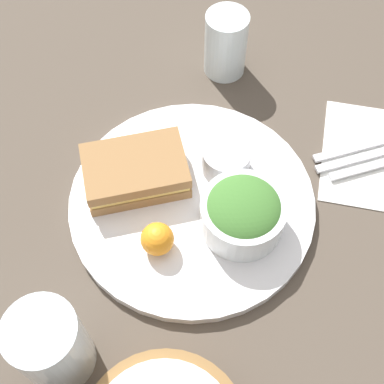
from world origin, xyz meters
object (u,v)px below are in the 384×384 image
(water_glass, at_px, (225,44))
(spoon, at_px, (381,164))
(drink_glass, at_px, (51,346))
(sandwich, at_px, (136,171))
(salad_bowl, at_px, (243,213))
(fork, at_px, (369,145))
(plate, at_px, (192,202))
(dressing_cup, at_px, (226,160))
(knife, at_px, (375,154))

(water_glass, bearing_deg, spoon, 150.50)
(drink_glass, xyz_separation_m, spoon, (-0.36, -0.36, -0.05))
(sandwich, relative_size, salad_bowl, 1.48)
(drink_glass, bearing_deg, salad_bowl, -130.31)
(fork, height_order, water_glass, water_glass)
(plate, height_order, salad_bowl, salad_bowl)
(fork, relative_size, water_glass, 1.66)
(fork, height_order, spoon, same)
(salad_bowl, height_order, fork, salad_bowl)
(salad_bowl, xyz_separation_m, dressing_cup, (0.04, -0.08, -0.01))
(plate, bearing_deg, spoon, -155.09)
(salad_bowl, bearing_deg, fork, -133.59)
(salad_bowl, height_order, spoon, salad_bowl)
(sandwich, bearing_deg, dressing_cup, -159.48)
(plate, bearing_deg, salad_bowl, 161.01)
(spoon, distance_m, water_glass, 0.30)
(sandwich, height_order, knife, sandwich)
(drink_glass, height_order, water_glass, drink_glass)
(sandwich, distance_m, fork, 0.35)
(water_glass, bearing_deg, dressing_cup, 100.31)
(fork, bearing_deg, spoon, -90.00)
(dressing_cup, relative_size, drink_glass, 0.55)
(sandwich, distance_m, water_glass, 0.26)
(fork, bearing_deg, knife, -90.00)
(knife, bearing_deg, dressing_cup, 170.84)
(dressing_cup, xyz_separation_m, spoon, (-0.22, -0.06, -0.03))
(spoon, bearing_deg, plate, 176.33)
(drink_glass, relative_size, knife, 0.65)
(salad_bowl, height_order, dressing_cup, salad_bowl)
(salad_bowl, height_order, drink_glass, drink_glass)
(dressing_cup, bearing_deg, fork, -155.97)
(knife, height_order, spoon, same)
(salad_bowl, height_order, water_glass, water_glass)
(salad_bowl, relative_size, spoon, 0.69)
(dressing_cup, distance_m, drink_glass, 0.33)
(knife, xyz_separation_m, spoon, (-0.01, 0.02, 0.00))
(dressing_cup, relative_size, fork, 0.38)
(salad_bowl, relative_size, knife, 0.59)
(sandwich, height_order, drink_glass, drink_glass)
(plate, height_order, drink_glass, drink_glass)
(salad_bowl, xyz_separation_m, drink_glass, (0.18, 0.21, 0.01))
(spoon, bearing_deg, dressing_cup, 166.34)
(sandwich, bearing_deg, water_glass, -108.16)
(dressing_cup, bearing_deg, drink_glass, 64.00)
(plate, distance_m, fork, 0.28)
(plate, relative_size, sandwich, 2.06)
(drink_glass, bearing_deg, knife, -133.72)
(plate, relative_size, fork, 1.90)
(plate, bearing_deg, sandwich, -10.96)
(dressing_cup, height_order, spoon, dressing_cup)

